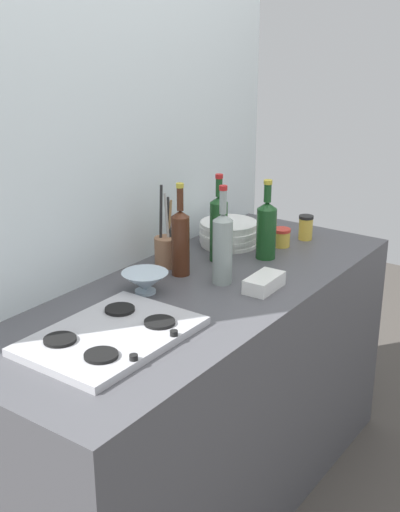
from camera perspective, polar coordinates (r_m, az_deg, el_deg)
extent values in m
plane|color=#47423D|center=(2.83, 0.00, -19.80)|extent=(6.00, 6.00, 0.00)
cube|color=#4C4C51|center=(2.57, 0.00, -12.05)|extent=(1.80, 0.70, 0.90)
cube|color=silver|center=(2.47, -7.27, 7.82)|extent=(1.90, 0.06, 2.59)
cube|color=#B2B2B7|center=(2.01, -7.57, -6.76)|extent=(0.51, 0.36, 0.02)
cylinder|color=black|center=(1.87, -8.43, -8.37)|extent=(0.10, 0.10, 0.01)
cylinder|color=black|center=(2.04, -3.47, -5.65)|extent=(0.10, 0.10, 0.01)
cylinder|color=black|center=(1.98, -11.86, -6.99)|extent=(0.10, 0.10, 0.01)
cylinder|color=black|center=(2.14, -6.86, -4.54)|extent=(0.10, 0.10, 0.01)
cylinder|color=black|center=(1.84, -5.68, -8.60)|extent=(0.02, 0.02, 0.02)
cylinder|color=black|center=(1.97, -2.24, -6.59)|extent=(0.02, 0.02, 0.02)
cylinder|color=white|center=(2.80, 2.50, 1.11)|extent=(0.24, 0.24, 0.01)
cylinder|color=white|center=(2.79, 2.41, 1.39)|extent=(0.24, 0.24, 0.01)
cylinder|color=white|center=(2.79, 2.44, 1.64)|extent=(0.24, 0.24, 0.01)
cylinder|color=white|center=(2.78, 2.40, 1.93)|extent=(0.24, 0.24, 0.01)
cylinder|color=white|center=(2.78, 2.57, 2.22)|extent=(0.24, 0.24, 0.01)
cylinder|color=white|center=(2.78, 2.43, 2.51)|extent=(0.24, 0.24, 0.01)
cylinder|color=white|center=(2.77, 2.48, 2.79)|extent=(0.24, 0.24, 0.01)
cylinder|color=#472314|center=(2.44, -1.67, 0.86)|extent=(0.07, 0.07, 0.22)
cone|color=#472314|center=(2.40, -1.70, 3.63)|extent=(0.07, 0.07, 0.02)
cylinder|color=#472314|center=(2.39, -1.71, 4.87)|extent=(0.02, 0.02, 0.08)
cylinder|color=gold|center=(2.38, -1.73, 6.04)|extent=(0.03, 0.03, 0.02)
cylinder|color=#19471E|center=(2.59, 1.60, 2.09)|extent=(0.07, 0.07, 0.23)
cone|color=#19471E|center=(2.55, 1.63, 4.84)|extent=(0.07, 0.07, 0.02)
cylinder|color=#19471E|center=(2.54, 1.64, 5.87)|extent=(0.03, 0.03, 0.07)
cylinder|color=#B21E1E|center=(2.53, 1.65, 6.81)|extent=(0.03, 0.03, 0.02)
cylinder|color=gray|center=(2.36, 1.93, 0.34)|extent=(0.07, 0.07, 0.23)
cone|color=gray|center=(2.32, 1.97, 3.33)|extent=(0.07, 0.07, 0.02)
cylinder|color=gray|center=(2.31, 1.98, 4.63)|extent=(0.03, 0.03, 0.08)
cylinder|color=#B21E1E|center=(2.30, 2.00, 5.83)|extent=(0.03, 0.03, 0.02)
cylinder|color=#19471E|center=(2.63, 5.67, 1.92)|extent=(0.08, 0.08, 0.20)
cone|color=#19471E|center=(2.59, 5.75, 4.32)|extent=(0.08, 0.08, 0.03)
cylinder|color=#19471E|center=(2.58, 5.79, 5.36)|extent=(0.03, 0.03, 0.07)
cylinder|color=gold|center=(2.57, 5.82, 6.29)|extent=(0.03, 0.03, 0.02)
cylinder|color=silver|center=(2.33, -4.68, -3.02)|extent=(0.07, 0.07, 0.01)
cone|color=silver|center=(2.31, -4.71, -2.16)|extent=(0.16, 0.16, 0.07)
cube|color=white|center=(2.35, 5.49, -2.28)|extent=(0.17, 0.09, 0.05)
cylinder|color=#996B4C|center=(2.55, -2.89, 0.36)|extent=(0.09, 0.09, 0.11)
cylinder|color=#997247|center=(2.53, -2.63, 2.48)|extent=(0.03, 0.01, 0.21)
cylinder|color=#B7B7B2|center=(2.52, -2.81, 2.72)|extent=(0.01, 0.03, 0.24)
cylinder|color=#262626|center=(2.53, -2.62, 2.59)|extent=(0.05, 0.05, 0.22)
cylinder|color=#262626|center=(2.51, -3.36, 3.03)|extent=(0.01, 0.02, 0.28)
cylinder|color=gold|center=(2.89, 9.00, 2.30)|extent=(0.06, 0.06, 0.09)
cylinder|color=black|center=(2.87, 9.05, 3.30)|extent=(0.06, 0.06, 0.01)
cylinder|color=gold|center=(2.79, 6.95, 1.47)|extent=(0.07, 0.07, 0.06)
cylinder|color=red|center=(2.78, 6.98, 2.21)|extent=(0.08, 0.08, 0.01)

